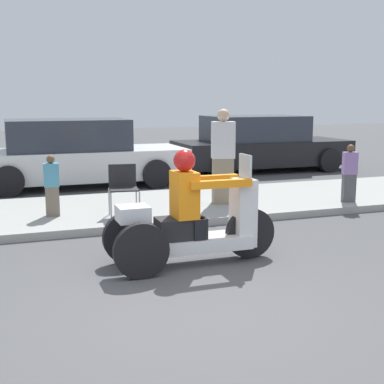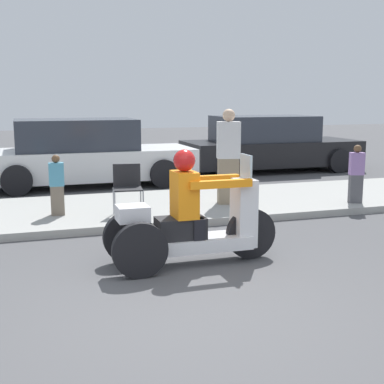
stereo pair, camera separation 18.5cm
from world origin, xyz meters
TOP-DOWN VIEW (x-y plane):
  - ground_plane at (0.00, 0.00)m, footprint 60.00×60.00m
  - sidewalk_strip at (0.00, 4.60)m, footprint 28.00×2.80m
  - motorcycle_trike at (0.48, 1.47)m, footprint 2.12×0.71m
  - spectator_end_of_line at (-0.89, 4.23)m, footprint 0.23×0.14m
  - spectator_with_child at (4.29, 3.63)m, footprint 0.28×0.21m
  - spectator_mid_group at (2.08, 4.27)m, footprint 0.44×0.33m
  - folding_chair_set_back at (0.18, 3.86)m, footprint 0.52×0.52m
  - parked_car_lot_far at (-0.03, 7.82)m, footprint 4.79×2.04m
  - parked_car_lot_right at (5.08, 8.77)m, footprint 4.75×2.10m

SIDE VIEW (x-z plane):
  - ground_plane at x=0.00m, z-range 0.00..0.00m
  - sidewalk_strip at x=0.00m, z-range 0.00..0.12m
  - motorcycle_trike at x=0.48m, z-range -0.19..1.21m
  - spectator_end_of_line at x=-0.89m, z-range 0.10..1.08m
  - spectator_with_child at x=4.29m, z-range 0.10..1.15m
  - folding_chair_set_back at x=0.18m, z-range 0.21..1.03m
  - parked_car_lot_right at x=5.08m, z-range -0.04..1.46m
  - parked_car_lot_far at x=-0.03m, z-range -0.04..1.47m
  - spectator_mid_group at x=2.08m, z-range 0.09..1.77m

